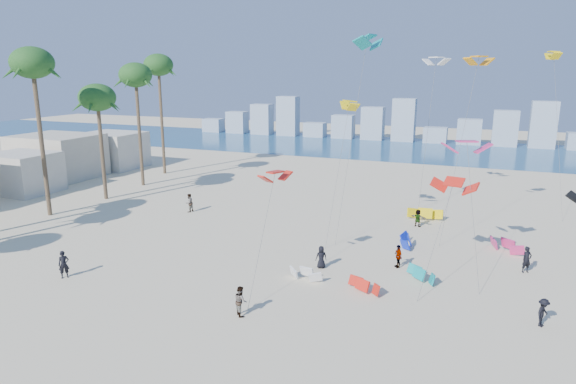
% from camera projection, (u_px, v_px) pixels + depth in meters
% --- Properties ---
extents(ground, '(220.00, 220.00, 0.00)m').
position_uv_depth(ground, '(118.00, 341.00, 25.17)').
color(ground, beige).
rests_on(ground, ground).
extents(ocean, '(220.00, 220.00, 0.00)m').
position_uv_depth(ocean, '(386.00, 147.00, 90.13)').
color(ocean, navy).
rests_on(ocean, ground).
extents(kitesurfer_near, '(0.78, 0.81, 1.86)m').
position_uv_depth(kitesurfer_near, '(64.00, 264.00, 32.71)').
color(kitesurfer_near, black).
rests_on(kitesurfer_near, ground).
extents(kitesurfer_mid, '(1.05, 1.06, 1.73)m').
position_uv_depth(kitesurfer_mid, '(241.00, 301.00, 27.67)').
color(kitesurfer_mid, gray).
rests_on(kitesurfer_mid, ground).
extents(kitesurfers_far, '(31.01, 16.75, 1.85)m').
position_uv_depth(kitesurfers_far, '(366.00, 240.00, 37.80)').
color(kitesurfers_far, black).
rests_on(kitesurfers_far, ground).
extents(grounded_kites, '(15.50, 19.05, 1.03)m').
position_uv_depth(grounded_kites, '(420.00, 245.00, 37.84)').
color(grounded_kites, silver).
rests_on(grounded_kites, ground).
extents(flying_kites, '(27.97, 32.80, 16.71)m').
position_uv_depth(flying_kites, '(449.00, 93.00, 37.76)').
color(flying_kites, red).
rests_on(flying_kites, ground).
extents(palm_row, '(6.16, 44.80, 15.74)m').
position_uv_depth(palm_row, '(35.00, 92.00, 45.01)').
color(palm_row, brown).
rests_on(palm_row, ground).
extents(beachfront_buildings, '(11.50, 43.00, 6.00)m').
position_uv_depth(beachfront_buildings, '(2.00, 170.00, 55.47)').
color(beachfront_buildings, beige).
rests_on(beachfront_buildings, ground).
extents(distant_skyline, '(85.00, 3.00, 8.40)m').
position_uv_depth(distant_skyline, '(391.00, 125.00, 98.85)').
color(distant_skyline, '#9EADBF').
rests_on(distant_skyline, ground).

